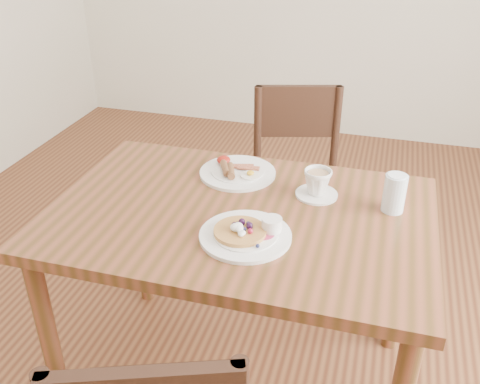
{
  "coord_description": "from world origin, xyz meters",
  "views": [
    {
      "loc": [
        0.4,
        -1.38,
        1.63
      ],
      "look_at": [
        0.0,
        0.0,
        0.82
      ],
      "focal_mm": 40.0,
      "sensor_mm": 36.0,
      "label": 1
    }
  ],
  "objects_px": {
    "breakfast_plate": "(236,171)",
    "teacup_saucer": "(317,184)",
    "water_glass": "(394,193)",
    "chair_far": "(297,177)",
    "dining_table": "(240,237)",
    "pancake_plate": "(247,233)"
  },
  "relations": [
    {
      "from": "dining_table",
      "to": "water_glass",
      "type": "relative_size",
      "value": 9.74
    },
    {
      "from": "dining_table",
      "to": "pancake_plate",
      "type": "xyz_separation_m",
      "value": [
        0.06,
        -0.13,
        0.11
      ]
    },
    {
      "from": "pancake_plate",
      "to": "breakfast_plate",
      "type": "distance_m",
      "value": 0.4
    },
    {
      "from": "teacup_saucer",
      "to": "water_glass",
      "type": "relative_size",
      "value": 1.14
    },
    {
      "from": "chair_far",
      "to": "dining_table",
      "type": "bearing_deg",
      "value": 70.04
    },
    {
      "from": "pancake_plate",
      "to": "water_glass",
      "type": "height_order",
      "value": "water_glass"
    },
    {
      "from": "pancake_plate",
      "to": "breakfast_plate",
      "type": "relative_size",
      "value": 1.0
    },
    {
      "from": "water_glass",
      "to": "chair_far",
      "type": "bearing_deg",
      "value": 123.25
    },
    {
      "from": "breakfast_plate",
      "to": "teacup_saucer",
      "type": "bearing_deg",
      "value": -13.5
    },
    {
      "from": "dining_table",
      "to": "water_glass",
      "type": "xyz_separation_m",
      "value": [
        0.46,
        0.14,
        0.16
      ]
    },
    {
      "from": "dining_table",
      "to": "breakfast_plate",
      "type": "height_order",
      "value": "breakfast_plate"
    },
    {
      "from": "dining_table",
      "to": "teacup_saucer",
      "type": "height_order",
      "value": "teacup_saucer"
    },
    {
      "from": "breakfast_plate",
      "to": "chair_far",
      "type": "bearing_deg",
      "value": 75.37
    },
    {
      "from": "chair_far",
      "to": "teacup_saucer",
      "type": "relative_size",
      "value": 6.29
    },
    {
      "from": "dining_table",
      "to": "teacup_saucer",
      "type": "xyz_separation_m",
      "value": [
        0.22,
        0.17,
        0.14
      ]
    },
    {
      "from": "teacup_saucer",
      "to": "water_glass",
      "type": "distance_m",
      "value": 0.25
    },
    {
      "from": "breakfast_plate",
      "to": "teacup_saucer",
      "type": "distance_m",
      "value": 0.31
    },
    {
      "from": "dining_table",
      "to": "pancake_plate",
      "type": "height_order",
      "value": "pancake_plate"
    },
    {
      "from": "teacup_saucer",
      "to": "pancake_plate",
      "type": "bearing_deg",
      "value": -117.6
    },
    {
      "from": "dining_table",
      "to": "water_glass",
      "type": "distance_m",
      "value": 0.51
    },
    {
      "from": "dining_table",
      "to": "pancake_plate",
      "type": "bearing_deg",
      "value": -66.02
    },
    {
      "from": "pancake_plate",
      "to": "teacup_saucer",
      "type": "relative_size",
      "value": 1.93
    }
  ]
}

